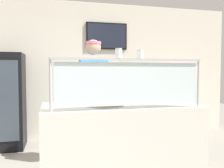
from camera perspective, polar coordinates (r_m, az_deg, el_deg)
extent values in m
plane|color=gray|center=(3.46, -0.85, -19.35)|extent=(12.00, 12.00, 0.00)
cube|color=silver|center=(4.82, -5.26, 3.38)|extent=(6.10, 0.08, 2.70)
cube|color=black|center=(4.87, -1.28, 11.52)|extent=(0.83, 0.04, 0.53)
cube|color=#1E2333|center=(4.85, -1.22, 11.56)|extent=(0.78, 0.01, 0.48)
cube|color=silver|center=(2.74, 2.13, -14.91)|extent=(1.70, 0.77, 0.95)
cylinder|color=#B2B5BC|center=(2.19, -14.66, -0.23)|extent=(0.02, 0.02, 0.50)
cylinder|color=#B2B5BC|center=(2.63, 20.12, 0.22)|extent=(0.02, 0.02, 0.50)
cube|color=silver|center=(2.30, 4.39, 0.02)|extent=(1.44, 0.01, 0.42)
cube|color=#B2B5BC|center=(2.30, 4.42, 5.96)|extent=(1.50, 0.06, 0.02)
cylinder|color=#9EA0A8|center=(2.58, -1.92, -5.08)|extent=(0.43, 0.43, 0.01)
cylinder|color=tan|center=(2.57, -1.92, -4.75)|extent=(0.41, 0.41, 0.02)
cylinder|color=#D65B2D|center=(2.57, -1.92, -4.48)|extent=(0.35, 0.35, 0.01)
cube|color=#ADAFB7|center=(2.55, -2.29, -4.42)|extent=(0.10, 0.29, 0.01)
cylinder|color=white|center=(2.27, 1.62, 7.22)|extent=(0.07, 0.07, 0.08)
cylinder|color=white|center=(2.27, 1.62, 6.93)|extent=(0.06, 0.06, 0.05)
cylinder|color=silver|center=(2.27, 1.62, 8.40)|extent=(0.06, 0.06, 0.02)
cylinder|color=white|center=(2.34, 6.82, 6.99)|extent=(0.06, 0.06, 0.07)
cylinder|color=red|center=(2.34, 6.82, 6.73)|extent=(0.05, 0.05, 0.04)
cylinder|color=silver|center=(2.34, 6.83, 8.04)|extent=(0.06, 0.06, 0.02)
cylinder|color=#23232D|center=(3.38, -6.33, -11.46)|extent=(0.13, 0.13, 0.95)
cylinder|color=#23232D|center=(3.41, -2.59, -11.29)|extent=(0.13, 0.13, 0.95)
cube|color=#4C9EE5|center=(3.29, -4.50, 1.38)|extent=(0.38, 0.21, 0.55)
sphere|color=tan|center=(3.31, -4.53, 8.85)|extent=(0.21, 0.21, 0.21)
cylinder|color=pink|center=(3.31, -4.54, 9.84)|extent=(0.21, 0.21, 0.04)
cylinder|color=tan|center=(3.11, -0.57, -0.45)|extent=(0.08, 0.34, 0.08)
cube|color=black|center=(4.44, -24.63, -3.76)|extent=(0.65, 0.59, 1.63)
cube|color=#38424C|center=(4.14, -25.42, -3.80)|extent=(0.55, 0.02, 1.31)
cylinder|color=green|center=(4.23, -24.35, -2.97)|extent=(0.06, 0.06, 0.20)
cylinder|color=blue|center=(4.21, -22.76, -2.96)|extent=(0.06, 0.06, 0.20)
cube|color=#B7BABF|center=(4.93, 14.40, -6.93)|extent=(0.70, 0.55, 0.95)
cube|color=silver|center=(4.88, 14.56, -1.17)|extent=(0.44, 0.44, 0.04)
cube|color=silver|center=(4.88, 14.60, -0.64)|extent=(0.43, 0.43, 0.04)
cube|color=silver|center=(4.86, 14.44, -0.11)|extent=(0.43, 0.43, 0.04)
cube|color=silver|center=(4.87, 14.50, 0.42)|extent=(0.44, 0.44, 0.04)
cube|color=silver|center=(4.87, 14.62, 0.95)|extent=(0.43, 0.43, 0.04)
cube|color=silver|center=(4.86, 14.50, 1.48)|extent=(0.44, 0.44, 0.04)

